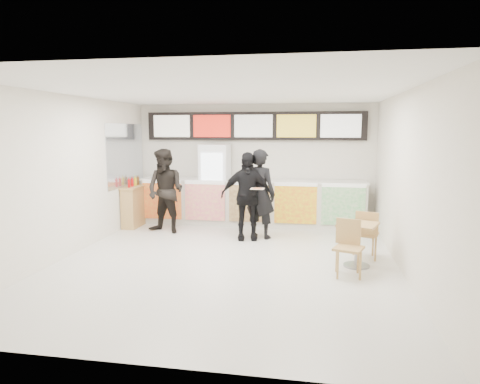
% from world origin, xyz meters
% --- Properties ---
extents(floor, '(7.00, 7.00, 0.00)m').
position_xyz_m(floor, '(0.00, 0.00, 0.00)').
color(floor, beige).
rests_on(floor, ground).
extents(ceiling, '(7.00, 7.00, 0.00)m').
position_xyz_m(ceiling, '(0.00, 0.00, 3.00)').
color(ceiling, white).
rests_on(ceiling, wall_back).
extents(wall_back, '(6.00, 0.00, 6.00)m').
position_xyz_m(wall_back, '(0.00, 3.50, 1.50)').
color(wall_back, silver).
rests_on(wall_back, floor).
extents(wall_left, '(0.00, 7.00, 7.00)m').
position_xyz_m(wall_left, '(-3.00, 0.00, 1.50)').
color(wall_left, silver).
rests_on(wall_left, floor).
extents(wall_right, '(0.00, 7.00, 7.00)m').
position_xyz_m(wall_right, '(3.00, 0.00, 1.50)').
color(wall_right, silver).
rests_on(wall_right, floor).
extents(service_counter, '(5.56, 0.77, 1.14)m').
position_xyz_m(service_counter, '(0.00, 3.09, 0.57)').
color(service_counter, silver).
rests_on(service_counter, floor).
extents(menu_board, '(5.50, 0.14, 0.70)m').
position_xyz_m(menu_board, '(0.00, 3.41, 2.45)').
color(menu_board, black).
rests_on(menu_board, wall_back).
extents(drinks_fridge, '(0.70, 0.67, 2.00)m').
position_xyz_m(drinks_fridge, '(-0.93, 3.11, 1.00)').
color(drinks_fridge, white).
rests_on(drinks_fridge, floor).
extents(mirror_panel, '(0.01, 2.00, 1.50)m').
position_xyz_m(mirror_panel, '(-2.99, 2.45, 1.75)').
color(mirror_panel, '#B2B7BF').
rests_on(mirror_panel, wall_left).
extents(customer_main, '(0.84, 0.71, 1.95)m').
position_xyz_m(customer_main, '(0.37, 1.85, 0.98)').
color(customer_main, black).
rests_on(customer_main, floor).
extents(customer_left, '(1.10, 0.96, 1.93)m').
position_xyz_m(customer_left, '(-1.82, 1.95, 0.97)').
color(customer_left, black).
rests_on(customer_left, floor).
extents(customer_mid, '(1.18, 0.67, 1.89)m').
position_xyz_m(customer_mid, '(0.10, 1.66, 0.95)').
color(customer_mid, black).
rests_on(customer_mid, floor).
extents(pizza_slice, '(0.36, 0.36, 0.02)m').
position_xyz_m(pizza_slice, '(0.37, 1.40, 1.16)').
color(pizza_slice, beige).
rests_on(pizza_slice, customer_main).
extents(cafe_table, '(0.92, 1.61, 0.91)m').
position_xyz_m(cafe_table, '(2.28, 0.13, 0.53)').
color(cafe_table, tan).
rests_on(cafe_table, floor).
extents(condiment_ledge, '(0.36, 0.89, 1.19)m').
position_xyz_m(condiment_ledge, '(-2.82, 2.43, 0.51)').
color(condiment_ledge, tan).
rests_on(condiment_ledge, floor).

